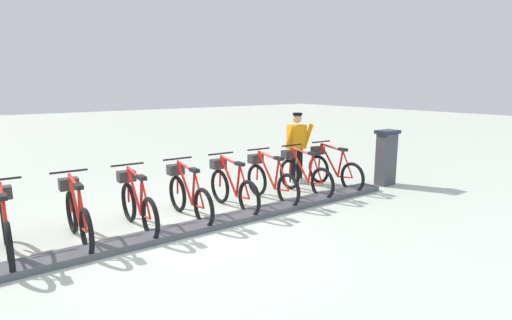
# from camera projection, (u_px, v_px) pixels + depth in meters

# --- Properties ---
(ground_plane) EXTENTS (60.00, 60.00, 0.00)m
(ground_plane) POSITION_uv_depth(u_px,v_px,m) (192.00, 231.00, 6.45)
(ground_plane) COLOR #B5BBAC
(dock_rail_base) EXTENTS (0.44, 8.96, 0.10)m
(dock_rail_base) POSITION_uv_depth(u_px,v_px,m) (192.00, 228.00, 6.44)
(dock_rail_base) COLOR #47474C
(dock_rail_base) RESTS_ON ground
(payment_kiosk) EXTENTS (0.36, 0.52, 1.28)m
(payment_kiosk) POSITION_uv_depth(u_px,v_px,m) (386.00, 157.00, 9.30)
(payment_kiosk) COLOR #38383D
(payment_kiosk) RESTS_ON ground
(bike_docked_0) EXTENTS (1.72, 0.54, 1.02)m
(bike_docked_0) POSITION_uv_depth(u_px,v_px,m) (332.00, 169.00, 9.12)
(bike_docked_0) COLOR black
(bike_docked_0) RESTS_ON ground
(bike_docked_1) EXTENTS (1.72, 0.54, 1.02)m
(bike_docked_1) POSITION_uv_depth(u_px,v_px,m) (303.00, 174.00, 8.59)
(bike_docked_1) COLOR black
(bike_docked_1) RESTS_ON ground
(bike_docked_2) EXTENTS (1.72, 0.54, 1.02)m
(bike_docked_2) POSITION_uv_depth(u_px,v_px,m) (270.00, 180.00, 8.06)
(bike_docked_2) COLOR black
(bike_docked_2) RESTS_ON ground
(bike_docked_3) EXTENTS (1.72, 0.54, 1.02)m
(bike_docked_3) POSITION_uv_depth(u_px,v_px,m) (232.00, 187.00, 7.54)
(bike_docked_3) COLOR black
(bike_docked_3) RESTS_ON ground
(bike_docked_4) EXTENTS (1.72, 0.54, 1.02)m
(bike_docked_4) POSITION_uv_depth(u_px,v_px,m) (188.00, 194.00, 7.01)
(bike_docked_4) COLOR black
(bike_docked_4) RESTS_ON ground
(bike_docked_5) EXTENTS (1.72, 0.54, 1.02)m
(bike_docked_5) POSITION_uv_depth(u_px,v_px,m) (137.00, 203.00, 6.48)
(bike_docked_5) COLOR black
(bike_docked_5) RESTS_ON ground
(bike_docked_6) EXTENTS (1.72, 0.54, 1.02)m
(bike_docked_6) POSITION_uv_depth(u_px,v_px,m) (77.00, 214.00, 5.95)
(bike_docked_6) COLOR black
(bike_docked_6) RESTS_ON ground
(bike_docked_7) EXTENTS (1.72, 0.54, 1.02)m
(bike_docked_7) POSITION_uv_depth(u_px,v_px,m) (6.00, 226.00, 5.43)
(bike_docked_7) COLOR black
(bike_docked_7) RESTS_ON ground
(worker_near_rack) EXTENTS (0.50, 0.65, 1.66)m
(worker_near_rack) POSITION_uv_depth(u_px,v_px,m) (297.00, 145.00, 9.48)
(worker_near_rack) COLOR white
(worker_near_rack) RESTS_ON ground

